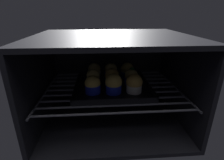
{
  "coord_description": "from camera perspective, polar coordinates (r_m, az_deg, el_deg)",
  "views": [
    {
      "loc": [
        -4.98,
        -43.82,
        43.57
      ],
      "look_at": [
        0.0,
        22.72,
        17.18
      ],
      "focal_mm": 27.66,
      "sensor_mm": 36.0,
      "label": 1
    }
  ],
  "objects": [
    {
      "name": "muffin_row2_col2",
      "position": [
        0.8,
        5.0,
        3.05
      ],
      "size": [
        6.14,
        6.14,
        6.98
      ],
      "color": "#1928B7",
      "rests_on": "baking_tray"
    },
    {
      "name": "muffin_row1_col1",
      "position": [
        0.71,
        0.22,
        0.91
      ],
      "size": [
        6.05,
        6.05,
        7.06
      ],
      "color": "#0C8C84",
      "rests_on": "baking_tray"
    },
    {
      "name": "oven_rack",
      "position": [
        0.72,
        0.04,
        -2.84
      ],
      "size": [
        54.8,
        42.0,
        0.8
      ],
      "color": "#51515B",
      "rests_on": "oven_cavity"
    },
    {
      "name": "muffin_row0_col0",
      "position": [
        0.64,
        -6.41,
        -1.72
      ],
      "size": [
        5.91,
        5.91,
        6.74
      ],
      "color": "#1928B7",
      "rests_on": "baking_tray"
    },
    {
      "name": "muffin_row1_col2",
      "position": [
        0.72,
        6.39,
        0.89
      ],
      "size": [
        5.8,
        5.8,
        7.23
      ],
      "color": "#1928B7",
      "rests_on": "baking_tray"
    },
    {
      "name": "baking_tray",
      "position": [
        0.73,
        0.0,
        -1.82
      ],
      "size": [
        30.22,
        30.22,
        2.2
      ],
      "color": "black",
      "rests_on": "oven_rack"
    },
    {
      "name": "muffin_row0_col2",
      "position": [
        0.65,
        7.33,
        -1.24
      ],
      "size": [
        6.22,
        6.22,
        7.2
      ],
      "color": "silver",
      "rests_on": "baking_tray"
    },
    {
      "name": "muffin_row1_col0",
      "position": [
        0.71,
        -6.21,
        0.69
      ],
      "size": [
        5.8,
        5.8,
        6.95
      ],
      "color": "#7A238C",
      "rests_on": "baking_tray"
    },
    {
      "name": "muffin_row0_col1",
      "position": [
        0.64,
        0.56,
        -1.33
      ],
      "size": [
        6.24,
        6.24,
        7.52
      ],
      "color": "#1928B7",
      "rests_on": "baking_tray"
    },
    {
      "name": "muffin_row2_col0",
      "position": [
        0.79,
        -5.83,
        2.88
      ],
      "size": [
        5.8,
        5.8,
        7.2
      ],
      "color": "silver",
      "rests_on": "baking_tray"
    },
    {
      "name": "oven_cavity",
      "position": [
        0.75,
        -0.2,
        0.86
      ],
      "size": [
        59.0,
        47.0,
        37.0
      ],
      "color": "black",
      "rests_on": "ground"
    },
    {
      "name": "muffin_row2_col1",
      "position": [
        0.78,
        -0.27,
        2.91
      ],
      "size": [
        5.8,
        5.8,
        7.09
      ],
      "color": "#1928B7",
      "rests_on": "baking_tray"
    }
  ]
}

